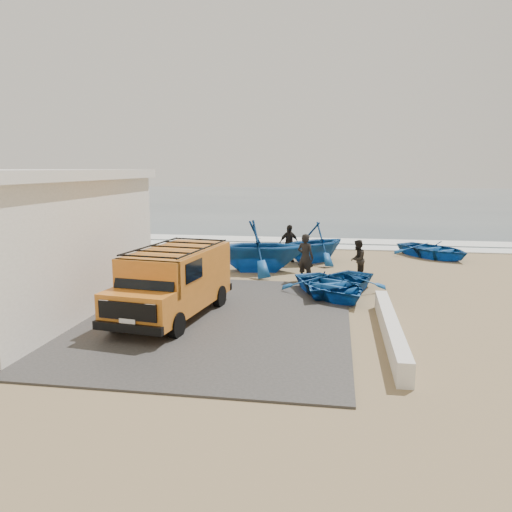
{
  "coord_description": "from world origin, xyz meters",
  "views": [
    {
      "loc": [
        3.54,
        -15.65,
        4.34
      ],
      "look_at": [
        0.71,
        1.94,
        1.2
      ],
      "focal_mm": 35.0,
      "sensor_mm": 36.0,
      "label": 1
    }
  ],
  "objects": [
    {
      "name": "boat_far_right",
      "position": [
        8.31,
        9.63,
        0.4
      ],
      "size": [
        4.58,
        4.72,
        0.8
      ],
      "primitive_type": "imported",
      "rotation": [
        0.0,
        0.0,
        0.69
      ],
      "color": "#1453A0",
      "rests_on": "ground"
    },
    {
      "name": "surf_wash",
      "position": [
        0.0,
        14.5,
        0.02
      ],
      "size": [
        180.0,
        2.2,
        0.04
      ],
      "primitive_type": "cube",
      "color": "white",
      "rests_on": "ground"
    },
    {
      "name": "boat_mid_left",
      "position": [
        0.32,
        5.01,
        1.09
      ],
      "size": [
        4.59,
        4.11,
        2.18
      ],
      "primitive_type": "imported",
      "rotation": [
        0.0,
        0.0,
        1.71
      ],
      "color": "#1453A0",
      "rests_on": "ground"
    },
    {
      "name": "van",
      "position": [
        -1.1,
        -1.99,
        1.12
      ],
      "size": [
        2.55,
        5.09,
        2.09
      ],
      "rotation": [
        0.0,
        0.0,
        -0.14
      ],
      "color": "orange",
      "rests_on": "ground"
    },
    {
      "name": "fisherman_back",
      "position": [
        1.39,
        7.36,
        0.88
      ],
      "size": [
        1.09,
        0.93,
        1.75
      ],
      "primitive_type": "imported",
      "rotation": [
        0.0,
        0.0,
        0.59
      ],
      "color": "black",
      "rests_on": "ground"
    },
    {
      "name": "fisherman_front",
      "position": [
        2.41,
        3.47,
        0.93
      ],
      "size": [
        0.8,
        0.69,
        1.86
      ],
      "primitive_type": "imported",
      "rotation": [
        0.0,
        0.0,
        2.71
      ],
      "color": "black",
      "rests_on": "ground"
    },
    {
      "name": "boat_near_right",
      "position": [
        3.63,
        1.57,
        0.39
      ],
      "size": [
        4.1,
        4.55,
        0.78
      ],
      "primitive_type": "imported",
      "rotation": [
        0.0,
        0.0,
        -0.48
      ],
      "color": "#1453A0",
      "rests_on": "ground"
    },
    {
      "name": "surf_line",
      "position": [
        0.0,
        12.0,
        0.03
      ],
      "size": [
        180.0,
        1.6,
        0.06
      ],
      "primitive_type": "cube",
      "color": "white",
      "rests_on": "ground"
    },
    {
      "name": "boat_near_left",
      "position": [
        3.42,
        1.09,
        0.38
      ],
      "size": [
        4.09,
        4.48,
        0.76
      ],
      "primitive_type": "imported",
      "rotation": [
        0.0,
        0.0,
        0.52
      ],
      "color": "#1453A0",
      "rests_on": "ground"
    },
    {
      "name": "boat_far_left",
      "position": [
        2.53,
        7.48,
        0.94
      ],
      "size": [
        4.7,
        4.7,
        1.88
      ],
      "primitive_type": "imported",
      "rotation": [
        0.0,
        0.0,
        -0.78
      ],
      "color": "#1453A0",
      "rests_on": "ground"
    },
    {
      "name": "fisherman_middle",
      "position": [
        4.42,
        4.21,
        0.78
      ],
      "size": [
        0.79,
        0.9,
        1.56
      ],
      "primitive_type": "imported",
      "rotation": [
        0.0,
        0.0,
        -1.88
      ],
      "color": "black",
      "rests_on": "ground"
    },
    {
      "name": "parapet",
      "position": [
        5.0,
        -3.0,
        0.28
      ],
      "size": [
        0.35,
        6.0,
        0.55
      ],
      "primitive_type": "cube",
      "color": "silver",
      "rests_on": "ground"
    },
    {
      "name": "ocean",
      "position": [
        0.0,
        56.0,
        0.0
      ],
      "size": [
        180.0,
        88.0,
        0.01
      ],
      "primitive_type": "cube",
      "color": "#385166",
      "rests_on": "ground"
    },
    {
      "name": "ground",
      "position": [
        0.0,
        0.0,
        0.0
      ],
      "size": [
        160.0,
        160.0,
        0.0
      ],
      "primitive_type": "plane",
      "color": "#917954"
    },
    {
      "name": "slab",
      "position": [
        -2.0,
        -2.0,
        0.03
      ],
      "size": [
        12.0,
        10.0,
        0.05
      ],
      "primitive_type": "cube",
      "color": "#403E3B",
      "rests_on": "ground"
    }
  ]
}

